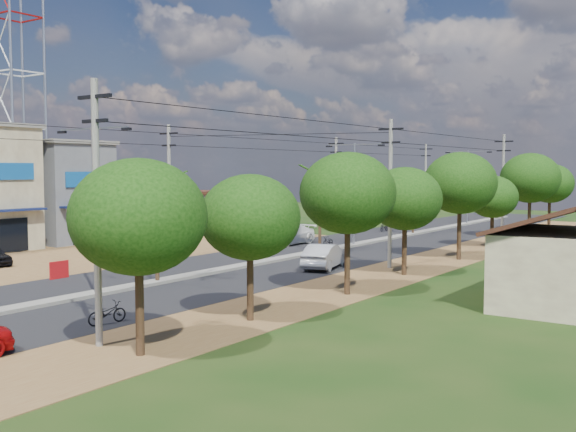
% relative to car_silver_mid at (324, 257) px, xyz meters
% --- Properties ---
extents(ground, '(160.00, 160.00, 0.00)m').
position_rel_car_silver_mid_xyz_m(ground, '(-4.40, -13.50, -0.75)').
color(ground, black).
rests_on(ground, ground).
extents(road, '(12.00, 110.00, 0.04)m').
position_rel_car_silver_mid_xyz_m(road, '(-4.40, 1.50, -0.73)').
color(road, black).
rests_on(road, ground).
extents(median, '(1.00, 90.00, 0.18)m').
position_rel_car_silver_mid_xyz_m(median, '(-4.40, 4.50, -0.66)').
color(median, '#605E56').
rests_on(median, ground).
extents(dirt_lot_west, '(18.00, 46.00, 0.04)m').
position_rel_car_silver_mid_xyz_m(dirt_lot_west, '(-19.40, -5.50, -0.73)').
color(dirt_lot_west, brown).
rests_on(dirt_lot_west, ground).
extents(dirt_shoulder_east, '(5.00, 90.00, 0.03)m').
position_rel_car_silver_mid_xyz_m(dirt_shoulder_east, '(4.10, 1.50, -0.73)').
color(dirt_shoulder_east, brown).
rests_on(dirt_shoulder_east, ground).
extents(shophouse_grey, '(9.00, 6.40, 8.30)m').
position_rel_car_silver_mid_xyz_m(shophouse_grey, '(-26.38, 0.50, 3.41)').
color(shophouse_grey, '#53575C').
rests_on(shophouse_grey, ground).
extents(low_shed, '(10.40, 10.40, 3.95)m').
position_rel_car_silver_mid_xyz_m(low_shed, '(-25.40, 10.50, 1.22)').
color(low_shed, '#605E56').
rests_on(low_shed, ground).
extents(telecom_tower, '(3.80, 3.80, 43.00)m').
position_rel_car_silver_mid_xyz_m(telecom_tower, '(-31.40, 0.50, 18.37)').
color(telecom_tower, gray).
rests_on(telecom_tower, ground).
extents(tree_east_a, '(4.40, 4.40, 6.37)m').
position_rel_car_silver_mid_xyz_m(tree_east_a, '(5.10, -19.50, 3.74)').
color(tree_east_a, black).
rests_on(tree_east_a, ground).
extents(tree_east_b, '(4.00, 4.00, 5.83)m').
position_rel_car_silver_mid_xyz_m(tree_east_b, '(4.90, -13.50, 3.37)').
color(tree_east_b, black).
rests_on(tree_east_b, ground).
extents(tree_east_c, '(4.60, 4.60, 6.83)m').
position_rel_car_silver_mid_xyz_m(tree_east_c, '(5.30, -6.50, 4.12)').
color(tree_east_c, black).
rests_on(tree_east_c, ground).
extents(tree_east_d, '(4.20, 4.20, 6.13)m').
position_rel_car_silver_mid_xyz_m(tree_east_d, '(5.00, 0.50, 3.59)').
color(tree_east_d, black).
rests_on(tree_east_d, ground).
extents(tree_east_e, '(4.80, 4.80, 7.14)m').
position_rel_car_silver_mid_xyz_m(tree_east_e, '(5.20, 8.50, 4.34)').
color(tree_east_e, black).
rests_on(tree_east_e, ground).
extents(tree_east_f, '(3.80, 3.80, 5.52)m').
position_rel_car_silver_mid_xyz_m(tree_east_f, '(4.80, 16.50, 3.14)').
color(tree_east_f, black).
rests_on(tree_east_f, ground).
extents(tree_east_g, '(5.00, 5.00, 7.38)m').
position_rel_car_silver_mid_xyz_m(tree_east_g, '(5.40, 24.50, 4.49)').
color(tree_east_g, black).
rests_on(tree_east_g, ground).
extents(tree_east_h, '(4.40, 4.40, 6.52)m').
position_rel_car_silver_mid_xyz_m(tree_east_h, '(5.10, 32.50, 3.89)').
color(tree_east_h, black).
rests_on(tree_east_h, ground).
extents(palm_median_near, '(2.00, 2.00, 6.15)m').
position_rel_car_silver_mid_xyz_m(palm_median_near, '(-4.40, -9.50, 4.79)').
color(palm_median_near, black).
rests_on(palm_median_near, ground).
extents(palm_median_mid, '(2.00, 2.00, 6.55)m').
position_rel_car_silver_mid_xyz_m(palm_median_mid, '(-4.40, 6.50, 5.15)').
color(palm_median_mid, black).
rests_on(palm_median_mid, ground).
extents(palm_median_far, '(2.00, 2.00, 5.85)m').
position_rel_car_silver_mid_xyz_m(palm_median_far, '(-4.40, 22.50, 4.51)').
color(palm_median_far, black).
rests_on(palm_median_far, ground).
extents(streetlight_near, '(5.10, 0.18, 8.00)m').
position_rel_car_silver_mid_xyz_m(streetlight_near, '(-4.40, -13.50, 4.04)').
color(streetlight_near, gray).
rests_on(streetlight_near, ground).
extents(streetlight_mid, '(5.10, 0.18, 8.00)m').
position_rel_car_silver_mid_xyz_m(streetlight_mid, '(-4.40, 11.50, 4.04)').
color(streetlight_mid, gray).
rests_on(streetlight_mid, ground).
extents(streetlight_far, '(5.10, 0.18, 8.00)m').
position_rel_car_silver_mid_xyz_m(streetlight_far, '(-4.40, 36.50, 4.04)').
color(streetlight_far, gray).
rests_on(streetlight_far, ground).
extents(utility_pole_w_b, '(1.60, 0.24, 9.00)m').
position_rel_car_silver_mid_xyz_m(utility_pole_w_b, '(-11.40, -1.50, 4.01)').
color(utility_pole_w_b, '#605E56').
rests_on(utility_pole_w_b, ground).
extents(utility_pole_w_c, '(1.60, 0.24, 9.00)m').
position_rel_car_silver_mid_xyz_m(utility_pole_w_c, '(-11.40, 20.50, 4.01)').
color(utility_pole_w_c, '#605E56').
rests_on(utility_pole_w_c, ground).
extents(utility_pole_w_d, '(1.60, 0.24, 9.00)m').
position_rel_car_silver_mid_xyz_m(utility_pole_w_d, '(-11.40, 41.50, 4.01)').
color(utility_pole_w_d, '#605E56').
rests_on(utility_pole_w_d, ground).
extents(utility_pole_e_a, '(1.60, 0.24, 9.00)m').
position_rel_car_silver_mid_xyz_m(utility_pole_e_a, '(3.10, -19.50, 4.01)').
color(utility_pole_e_a, '#605E56').
rests_on(utility_pole_e_a, ground).
extents(utility_pole_e_b, '(1.60, 0.24, 9.00)m').
position_rel_car_silver_mid_xyz_m(utility_pole_e_b, '(3.10, 2.50, 4.01)').
color(utility_pole_e_b, '#605E56').
rests_on(utility_pole_e_b, ground).
extents(utility_pole_e_c, '(1.60, 0.24, 9.00)m').
position_rel_car_silver_mid_xyz_m(utility_pole_e_c, '(3.10, 24.50, 4.01)').
color(utility_pole_e_c, '#605E56').
rests_on(utility_pole_e_c, ground).
extents(car_silver_mid, '(2.70, 4.79, 1.49)m').
position_rel_car_silver_mid_xyz_m(car_silver_mid, '(0.00, 0.00, 0.00)').
color(car_silver_mid, '#999AA0').
rests_on(car_silver_mid, ground).
extents(car_white_far, '(2.25, 5.18, 1.48)m').
position_rel_car_silver_mid_xyz_m(car_white_far, '(-9.07, 9.43, -0.01)').
color(car_white_far, silver).
rests_on(car_white_far, ground).
extents(moto_rider_east, '(0.82, 1.71, 0.86)m').
position_rel_car_silver_mid_xyz_m(moto_rider_east, '(0.80, -17.22, -0.32)').
color(moto_rider_east, black).
rests_on(moto_rider_east, ground).
extents(moto_rider_west_a, '(0.73, 1.69, 0.86)m').
position_rel_car_silver_mid_xyz_m(moto_rider_west_a, '(-5.60, 9.61, -0.32)').
color(moto_rider_west_a, black).
rests_on(moto_rider_west_a, ground).
extents(moto_rider_west_b, '(0.51, 1.71, 1.02)m').
position_rel_car_silver_mid_xyz_m(moto_rider_west_b, '(-7.88, 23.66, -0.24)').
color(moto_rider_west_b, black).
rests_on(moto_rider_west_b, ground).
extents(roadside_sign, '(0.09, 1.20, 1.00)m').
position_rel_car_silver_mid_xyz_m(roadside_sign, '(-9.90, -11.50, -0.25)').
color(roadside_sign, '#9F0E12').
rests_on(roadside_sign, ground).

